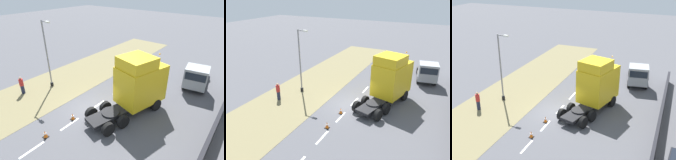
# 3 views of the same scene
# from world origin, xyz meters

# --- Properties ---
(ground_plane) EXTENTS (120.00, 120.00, 0.00)m
(ground_plane) POSITION_xyz_m (0.00, 0.00, 0.00)
(ground_plane) COLOR #515156
(ground_plane) RESTS_ON ground
(grass_verge) EXTENTS (7.00, 44.00, 0.01)m
(grass_verge) POSITION_xyz_m (-6.00, 0.00, 0.01)
(grass_verge) COLOR olive
(grass_verge) RESTS_ON ground
(lane_markings) EXTENTS (0.16, 17.80, 0.00)m
(lane_markings) POSITION_xyz_m (0.00, -0.70, 0.00)
(lane_markings) COLOR white
(lane_markings) RESTS_ON ground
(boundary_wall) EXTENTS (0.25, 24.00, 1.28)m
(boundary_wall) POSITION_xyz_m (9.00, 0.00, 0.64)
(boundary_wall) COLOR #232328
(boundary_wall) RESTS_ON ground
(lorry_cab) EXTENTS (4.17, 7.22, 4.96)m
(lorry_cab) POSITION_xyz_m (2.97, 2.72, 2.42)
(lorry_cab) COLOR black
(lorry_cab) RESTS_ON ground
(flatbed_truck) EXTENTS (2.95, 6.06, 2.58)m
(flatbed_truck) POSITION_xyz_m (5.85, 9.29, 1.36)
(flatbed_truck) COLOR #999EA3
(flatbed_truck) RESTS_ON ground
(lamp_post) EXTENTS (1.28, 0.32, 6.81)m
(lamp_post) POSITION_xyz_m (-6.09, 0.56, 3.15)
(lamp_post) COLOR black
(lamp_post) RESTS_ON ground
(pedestrian) EXTENTS (0.39, 0.39, 1.81)m
(pedestrian) POSITION_xyz_m (-7.14, -2.10, 0.89)
(pedestrian) COLOR #1E233D
(pedestrian) RESTS_ON ground
(traffic_cone_lead) EXTENTS (0.36, 0.36, 0.58)m
(traffic_cone_lead) POSITION_xyz_m (-0.25, -1.74, 0.28)
(traffic_cone_lead) COLOR black
(traffic_cone_lead) RESTS_ON ground
(traffic_cone_trailing) EXTENTS (0.36, 0.36, 0.58)m
(traffic_cone_trailing) POSITION_xyz_m (-0.28, -4.26, 0.28)
(traffic_cone_trailing) COLOR black
(traffic_cone_trailing) RESTS_ON ground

